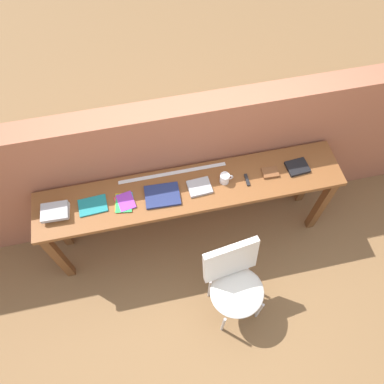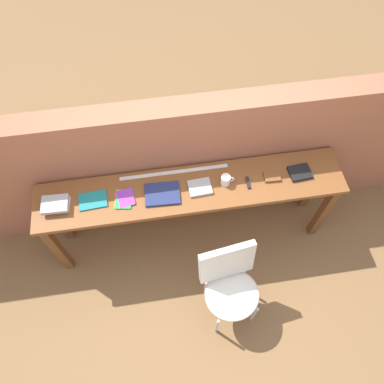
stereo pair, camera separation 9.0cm
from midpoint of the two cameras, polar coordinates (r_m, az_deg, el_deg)
ground_plane at (r=3.67m, az=1.32°, el=-10.50°), size 40.00×40.00×0.00m
brick_wall_back at (r=3.30m, az=-0.24°, el=4.31°), size 6.00×0.20×1.47m
sideboard at (r=3.11m, az=0.69°, el=-0.72°), size 2.50×0.44×0.88m
chair_white_moulded at (r=3.07m, az=6.68°, el=-13.71°), size 0.50×0.51×0.89m
book_stack_leftmost at (r=3.05m, az=-19.29°, el=-1.79°), size 0.21×0.17×0.07m
magazine_cycling at (r=3.02m, az=-14.05°, el=-1.26°), size 0.23×0.17×0.01m
pamphlet_pile_colourful at (r=2.97m, az=-9.42°, el=-1.02°), size 0.17×0.19×0.01m
book_open_centre at (r=2.96m, az=-3.68°, el=-0.31°), size 0.28×0.22×0.02m
book_grey_hardcover at (r=2.98m, az=2.07°, el=0.68°), size 0.19×0.16×0.03m
mug at (r=2.99m, az=6.04°, el=1.81°), size 0.11×0.08×0.09m
multitool_folded at (r=3.05m, az=9.38°, el=1.38°), size 0.03×0.11×0.02m
leather_journal_brown at (r=3.11m, az=12.91°, el=2.30°), size 0.13×0.11×0.02m
book_repair_rightmost at (r=3.19m, az=16.90°, el=2.85°), size 0.19×0.16×0.03m
ruler_metal_back_edge at (r=3.07m, az=-1.91°, el=3.03°), size 0.89×0.03×0.00m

